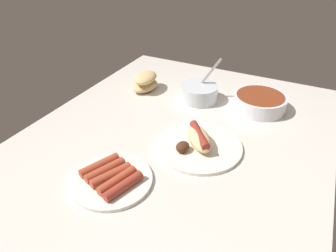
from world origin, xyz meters
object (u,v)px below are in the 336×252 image
bowl_coleslaw (199,92)px  bowl_chili (260,102)px  plate_hotdog_assembled (198,143)px  plate_sausages (111,178)px  bread_stack (145,82)px

bowl_coleslaw → bowl_chili: bearing=-81.2°
plate_hotdog_assembled → plate_sausages: plate_hotdog_assembled is taller
plate_hotdog_assembled → bread_stack: bread_stack is taller
bowl_coleslaw → plate_hotdog_assembled: bearing=-158.7°
plate_hotdog_assembled → bread_stack: (25.60, 32.52, 1.93)cm
bread_stack → plate_sausages: (-48.58, -18.24, -2.40)cm
plate_sausages → bowl_chili: bowl_chili is taller
bowl_coleslaw → bowl_chili: 21.65cm
bowl_chili → bowl_coleslaw: bearing=98.8°
plate_hotdog_assembled → bowl_chili: bearing=-19.2°
plate_sausages → bowl_coleslaw: bowl_coleslaw is taller
bread_stack → plate_hotdog_assembled: bearing=-128.2°
plate_hotdog_assembled → bowl_coleslaw: size_ratio=1.59×
bread_stack → plate_sausages: size_ratio=0.64×
bread_stack → bowl_chili: 43.55cm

